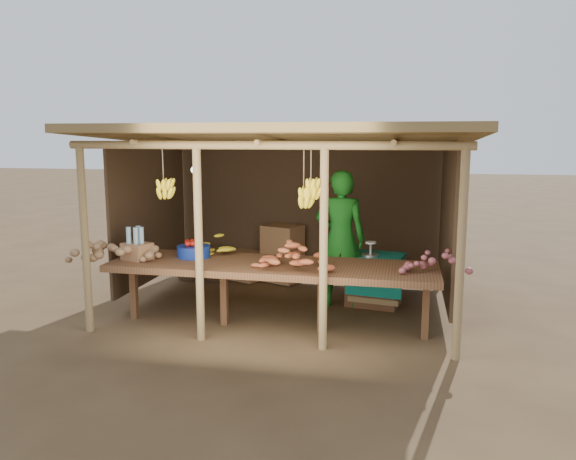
# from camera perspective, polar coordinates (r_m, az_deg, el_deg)

# --- Properties ---
(ground) EXTENTS (60.00, 60.00, 0.00)m
(ground) POSITION_cam_1_polar(r_m,az_deg,el_deg) (7.79, -0.00, -7.64)
(ground) COLOR brown
(ground) RESTS_ON ground
(stall_structure) EXTENTS (4.70, 3.50, 2.43)m
(stall_structure) POSITION_cam_1_polar(r_m,az_deg,el_deg) (7.49, -0.18, 6.66)
(stall_structure) COLOR tan
(stall_structure) RESTS_ON ground
(counter) EXTENTS (3.90, 1.05, 0.80)m
(counter) POSITION_cam_1_polar(r_m,az_deg,el_deg) (6.70, -1.67, -3.93)
(counter) COLOR brown
(counter) RESTS_ON ground
(potato_heap) EXTENTS (1.13, 0.81, 0.37)m
(potato_heap) POSITION_cam_1_polar(r_m,az_deg,el_deg) (7.08, -17.25, -1.60)
(potato_heap) COLOR #99724F
(potato_heap) RESTS_ON counter
(sweet_potato_heap) EXTENTS (0.89, 0.56, 0.35)m
(sweet_potato_heap) POSITION_cam_1_polar(r_m,az_deg,el_deg) (6.38, 0.66, -2.41)
(sweet_potato_heap) COLOR #B7542F
(sweet_potato_heap) RESTS_ON counter
(onion_heap) EXTENTS (0.90, 0.71, 0.36)m
(onion_heap) POSITION_cam_1_polar(r_m,az_deg,el_deg) (6.37, 14.95, -2.75)
(onion_heap) COLOR #A44F56
(onion_heap) RESTS_ON counter
(banana_pile) EXTENTS (0.62, 0.46, 0.35)m
(banana_pile) POSITION_cam_1_polar(r_m,az_deg,el_deg) (7.25, -7.23, -1.09)
(banana_pile) COLOR yellow
(banana_pile) RESTS_ON counter
(tomato_basin) EXTENTS (0.41, 0.41, 0.22)m
(tomato_basin) POSITION_cam_1_polar(r_m,az_deg,el_deg) (7.12, -9.56, -2.02)
(tomato_basin) COLOR navy
(tomato_basin) RESTS_ON counter
(bottle_box) EXTENTS (0.40, 0.36, 0.41)m
(bottle_box) POSITION_cam_1_polar(r_m,az_deg,el_deg) (7.12, -15.09, -1.66)
(bottle_box) COLOR #9E6D47
(bottle_box) RESTS_ON counter
(vendor) EXTENTS (0.71, 0.49, 1.86)m
(vendor) POSITION_cam_1_polar(r_m,az_deg,el_deg) (7.60, 5.34, -0.89)
(vendor) COLOR #176A1A
(vendor) RESTS_ON ground
(tarp_crate) EXTENTS (0.86, 0.77, 0.90)m
(tarp_crate) POSITION_cam_1_polar(r_m,az_deg,el_deg) (7.84, 8.74, -4.83)
(tarp_crate) COLOR brown
(tarp_crate) RESTS_ON ground
(carton_stack) EXTENTS (1.30, 0.61, 0.90)m
(carton_stack) POSITION_cam_1_polar(r_m,az_deg,el_deg) (8.94, -1.84, -2.79)
(carton_stack) COLOR #9E6D47
(carton_stack) RESTS_ON ground
(burlap_sacks) EXTENTS (0.94, 0.49, 0.66)m
(burlap_sacks) POSITION_cam_1_polar(r_m,az_deg,el_deg) (9.17, -8.68, -3.26)
(burlap_sacks) COLOR #493422
(burlap_sacks) RESTS_ON ground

